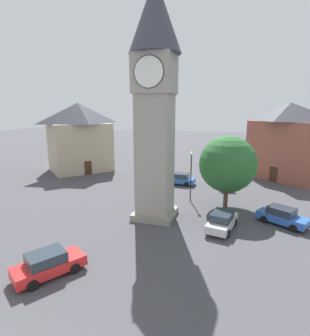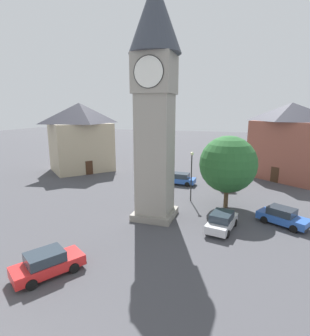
% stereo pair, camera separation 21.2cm
% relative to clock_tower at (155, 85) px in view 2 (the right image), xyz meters
% --- Properties ---
extents(ground_plane, '(200.00, 200.00, 0.00)m').
position_rel_clock_tower_xyz_m(ground_plane, '(-0.00, -0.00, -11.78)').
color(ground_plane, '#424247').
extents(clock_tower, '(4.37, 4.37, 20.19)m').
position_rel_clock_tower_xyz_m(clock_tower, '(0.00, 0.00, 0.00)').
color(clock_tower, gray).
rests_on(clock_tower, ground).
extents(car_blue_kerb, '(2.49, 4.38, 1.53)m').
position_rel_clock_tower_xyz_m(car_blue_kerb, '(6.11, -0.90, -11.02)').
color(car_blue_kerb, silver).
rests_on(car_blue_kerb, ground).
extents(car_silver_kerb, '(4.19, 1.93, 1.53)m').
position_rel_clock_tower_xyz_m(car_silver_kerb, '(-0.28, 11.46, -11.02)').
color(car_silver_kerb, '#2D5BB7').
rests_on(car_silver_kerb, ground).
extents(car_red_corner, '(4.42, 3.52, 1.53)m').
position_rel_clock_tower_xyz_m(car_red_corner, '(11.00, 1.71, -11.02)').
color(car_red_corner, '#2D5BB7').
rests_on(car_red_corner, ground).
extents(car_white_side, '(3.59, 4.40, 1.53)m').
position_rel_clock_tower_xyz_m(car_white_side, '(-3.32, -10.53, -11.02)').
color(car_white_side, red).
rests_on(car_white_side, ground).
extents(car_black_far, '(2.68, 4.42, 1.53)m').
position_rel_clock_tower_xyz_m(car_black_far, '(5.51, 11.69, -11.02)').
color(car_black_far, gold).
rests_on(car_black_far, ground).
extents(pedestrian, '(0.42, 0.43, 1.69)m').
position_rel_clock_tower_xyz_m(pedestrian, '(-0.62, 5.35, -10.77)').
color(pedestrian, '#706656').
rests_on(pedestrian, ground).
extents(tree, '(5.64, 5.64, 7.30)m').
position_rel_clock_tower_xyz_m(tree, '(6.07, 4.62, -7.31)').
color(tree, brown).
rests_on(tree, ground).
extents(building_shop_left, '(11.45, 10.49, 10.68)m').
position_rel_clock_tower_xyz_m(building_shop_left, '(13.35, 18.86, -6.35)').
color(building_shop_left, '#995142').
rests_on(building_shop_left, ground).
extents(building_corner_back, '(11.60, 11.80, 10.78)m').
position_rel_clock_tower_xyz_m(building_corner_back, '(-17.39, 14.84, -6.28)').
color(building_corner_back, tan).
rests_on(building_corner_back, ground).
extents(lamp_post, '(0.36, 0.36, 5.40)m').
position_rel_clock_tower_xyz_m(lamp_post, '(2.31, 5.40, -8.20)').
color(lamp_post, black).
rests_on(lamp_post, ground).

